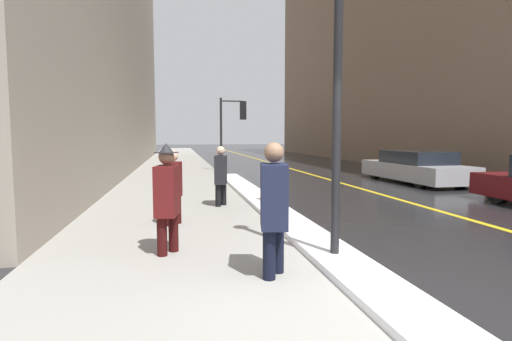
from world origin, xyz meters
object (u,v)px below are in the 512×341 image
fire_hydrant (266,191)px  pedestrian_in_fedora (167,194)px  pedestrian_in_glasses (274,203)px  parked_car_silver (415,168)px  traffic_light_near (235,118)px  lamp_post (338,60)px  pedestrian_trailing (173,184)px  pedestrian_with_shoulder_bag (221,173)px

fire_hydrant → pedestrian_in_fedora: bearing=-120.9°
pedestrian_in_glasses → parked_car_silver: (7.55, 8.71, -0.36)m
traffic_light_near → parked_car_silver: size_ratio=0.73×
lamp_post → pedestrian_trailing: (-2.20, 2.70, -1.92)m
pedestrian_in_glasses → pedestrian_in_fedora: pedestrian_in_glasses is taller
pedestrian_with_shoulder_bag → fire_hydrant: (1.14, 0.04, -0.47)m
parked_car_silver → pedestrian_with_shoulder_bag: bearing=114.3°
pedestrian_in_glasses → pedestrian_with_shoulder_bag: 5.08m
traffic_light_near → pedestrian_in_glasses: bearing=-97.1°
lamp_post → fire_hydrant: 5.24m
parked_car_silver → traffic_light_near: bearing=41.9°
pedestrian_in_glasses → pedestrian_trailing: 3.38m
pedestrian_with_shoulder_bag → parked_car_silver: 8.47m
pedestrian_in_fedora → pedestrian_with_shoulder_bag: pedestrian_in_fedora is taller
lamp_post → pedestrian_in_fedora: size_ratio=2.78×
traffic_light_near → pedestrian_with_shoulder_bag: traffic_light_near is taller
pedestrian_with_shoulder_bag → parked_car_silver: pedestrian_with_shoulder_bag is taller
lamp_post → fire_hydrant: size_ratio=6.44×
pedestrian_with_shoulder_bag → pedestrian_in_fedora: bearing=-6.9°
pedestrian_trailing → parked_car_silver: size_ratio=0.30×
pedestrian_trailing → pedestrian_with_shoulder_bag: 2.24m
traffic_light_near → fire_hydrant: bearing=-94.3°
lamp_post → pedestrian_with_shoulder_bag: size_ratio=3.05×
pedestrian_in_glasses → fire_hydrant: pedestrian_in_glasses is taller
pedestrian_with_shoulder_bag → fire_hydrant: size_ratio=2.11×
lamp_post → traffic_light_near: bearing=87.2°
pedestrian_in_fedora → parked_car_silver: bearing=140.6°
lamp_post → parked_car_silver: size_ratio=0.92×
lamp_post → pedestrian_trailing: lamp_post is taller
traffic_light_near → parked_car_silver: bearing=-47.6°
traffic_light_near → pedestrian_trailing: (-2.91, -11.84, -1.78)m
traffic_light_near → parked_car_silver: (5.86, -6.28, -2.03)m
pedestrian_with_shoulder_bag → fire_hydrant: 1.24m
traffic_light_near → pedestrian_with_shoulder_bag: 10.23m
lamp_post → pedestrian_with_shoulder_bag: (-1.07, 4.63, -1.91)m
traffic_light_near → pedestrian_in_fedora: size_ratio=2.21×
traffic_light_near → pedestrian_in_fedora: (-2.98, -13.79, -1.70)m
pedestrian_in_glasses → pedestrian_in_fedora: 1.77m
fire_hydrant → pedestrian_trailing: bearing=-139.0°
traffic_light_near → fire_hydrant: 10.14m
pedestrian_with_shoulder_bag → fire_hydrant: bearing=102.3°
parked_car_silver → fire_hydrant: 7.43m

